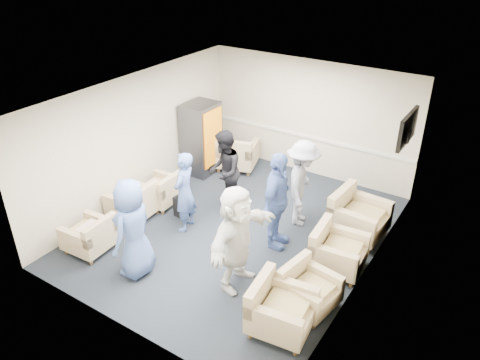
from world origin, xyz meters
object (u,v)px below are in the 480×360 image
Objects in this scene: armchair_left_near at (91,237)px; vending_machine at (202,138)px; armchair_right_midfar at (335,252)px; armchair_right_near at (278,310)px; person_front_right at (237,238)px; armchair_right_far at (356,217)px; person_mid_left at (184,192)px; armchair_right_midnear at (307,290)px; person_back_right at (302,184)px; armchair_left_mid at (135,204)px; person_front_left at (133,228)px; armchair_corner at (237,155)px; person_back_left at (224,172)px; person_mid_right at (277,201)px; armchair_left_far at (162,191)px.

vending_machine is at bearing -179.35° from armchair_left_near.
armchair_left_near is 4.33m from armchair_right_midfar.
armchair_right_near is 0.53× the size of person_front_right.
person_mid_left reaches higher than armchair_right_far.
armchair_right_near is 1.09× the size of armchair_right_midnear.
armchair_right_midfar is 0.52× the size of person_back_right.
armchair_right_far is at bearing 107.13° from person_mid_left.
armchair_left_mid is at bearing 101.48° from person_back_right.
person_front_left reaches higher than armchair_right_midfar.
armchair_right_midnear is at bearing 118.41° from armchair_corner.
armchair_left_near is 0.47× the size of vending_machine.
armchair_left_near is at bearing -44.35° from person_mid_left.
armchair_right_near is at bearing -41.08° from vending_machine.
person_mid_left is at bearing 144.42° from armchair_left_near.
armchair_corner is at bearing 176.10° from person_back_left.
person_mid_left is at bearing 176.48° from person_front_left.
person_back_left reaches higher than vending_machine.
armchair_right_near is 2.15m from person_mid_right.
person_front_right reaches higher than armchair_corner.
person_front_right reaches higher than person_back_left.
armchair_left_mid is 2.91m from person_front_right.
armchair_left_far is 2.79m from person_mid_right.
armchair_corner is 0.71× the size of person_mid_left.
armchair_right_midnear is (3.90, -1.10, -0.00)m from armchair_left_far.
person_front_left reaches higher than armchair_corner.
person_back_left is (-2.69, 1.68, 0.56)m from armchair_right_midnear.
armchair_left_mid is at bearing 119.29° from armchair_right_far.
armchair_right_midfar is 0.52× the size of person_front_left.
armchair_right_far is (3.93, 1.84, 0.05)m from armchair_left_mid.
person_back_left is at bearing 151.73° from armchair_left_near.
vending_machine is at bearing 65.10° from armchair_right_midnear.
person_back_left reaches higher than person_mid_left.
armchair_right_far is at bearing -1.33° from armchair_right_midfar.
vending_machine is (-0.62, -0.55, 0.49)m from armchair_corner.
vending_machine is 3.86m from person_front_left.
armchair_right_near is 2.90m from armchair_right_far.
armchair_right_near reaches higher than armchair_right_midnear.
armchair_right_far is at bearing 105.01° from armchair_left_far.
person_back_right is (1.77, 1.38, 0.07)m from person_mid_left.
armchair_right_midfar is 2.98m from person_mid_left.
person_back_left reaches higher than armchair_right_midnear.
armchair_left_far is at bearing 90.57° from person_back_right.
person_mid_left is at bearing -41.75° from person_back_left.
person_back_right is at bearing 104.18° from armchair_right_far.
vending_machine is at bearing -174.78° from armchair_left_far.
armchair_left_near is 1.93m from armchair_left_far.
armchair_right_near is 2.69m from person_front_left.
person_mid_right is 1.03× the size of person_front_right.
armchair_left_mid is 0.51× the size of vending_machine.
armchair_right_far is (-0.06, 2.25, 0.07)m from armchair_right_midnear.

